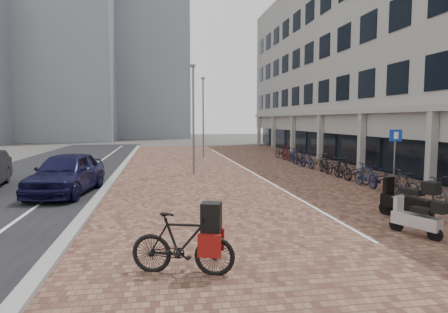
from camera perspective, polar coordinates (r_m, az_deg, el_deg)
ground at (r=12.05m, az=4.69°, el=-8.80°), size 140.00×140.00×0.00m
plaza_brick at (r=24.01m, az=2.39°, el=-1.68°), size 14.50×42.00×0.04m
street_asphalt at (r=24.31m, az=-23.93°, el=-2.06°), size 8.00×50.00×0.03m
curb at (r=23.62m, az=-14.74°, el=-1.82°), size 0.35×42.00×0.14m
lane_line at (r=23.88m, az=-19.28°, el=-1.99°), size 0.12×44.00×0.00m
parking_line at (r=24.05m, az=2.86°, el=-1.61°), size 0.10×30.00×0.00m
office_building at (r=32.06m, az=21.14°, el=14.87°), size 8.40×40.00×15.00m
bg_towers at (r=62.34m, az=-20.54°, el=15.18°), size 33.00×23.00×32.00m
car_navy at (r=16.78m, az=-21.84°, el=-2.26°), size 2.66×5.14×1.67m
hero_bike at (r=7.65m, az=-6.00°, el=-12.30°), size 2.07×1.12×1.41m
scooter_front at (r=11.12m, az=26.06°, el=-7.91°), size 0.98×1.50×0.99m
scooter_mid at (r=12.76m, az=24.92°, el=-5.65°), size 1.19×1.87×1.23m
parking_sign at (r=19.09m, az=23.52°, el=1.14°), size 0.51×0.21×2.51m
lamp_near at (r=21.06m, az=-4.46°, el=5.17°), size 0.12×0.12×5.77m
lamp_far at (r=30.52m, az=-3.04°, el=5.54°), size 0.12×0.12×6.10m
bike_row at (r=22.41m, az=14.40°, el=-1.03°), size 1.28×18.13×1.05m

